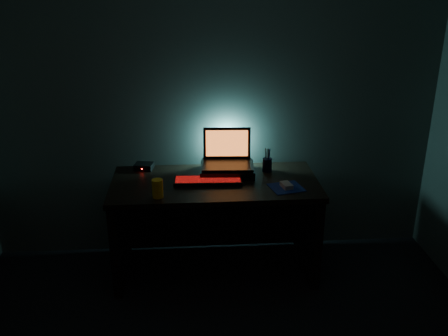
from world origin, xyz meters
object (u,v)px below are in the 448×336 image
laptop (227,156)px  router (144,166)px  mouse (286,185)px  pen_cup (267,165)px  juice_glass (158,188)px  keyboard (208,181)px

laptop → router: 0.65m
mouse → pen_cup: bearing=91.8°
router → mouse: bearing=-11.7°
mouse → juice_glass: juice_glass is taller
juice_glass → mouse: bearing=5.8°
pen_cup → router: pen_cup is taller
juice_glass → router: size_ratio=0.83×
keyboard → juice_glass: (-0.35, -0.22, 0.05)m
laptop → mouse: bearing=-38.3°
laptop → router: laptop is taller
mouse → juice_glass: size_ratio=0.80×
pen_cup → router: 0.95m
router → laptop: bearing=3.6°
keyboard → router: size_ratio=3.20×
keyboard → juice_glass: juice_glass is taller
pen_cup → juice_glass: 0.90m
laptop → juice_glass: size_ratio=3.09×
mouse → juice_glass: 0.90m
keyboard → juice_glass: bearing=-145.4°
keyboard → mouse: size_ratio=4.80×
laptop → keyboard: 0.29m
mouse → laptop: bearing=124.9°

